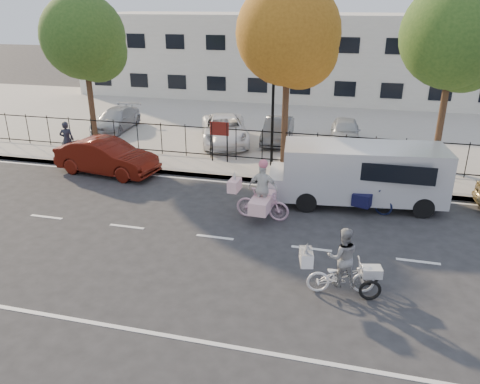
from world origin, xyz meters
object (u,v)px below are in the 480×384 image
(zebra_trike, at_px, (342,268))
(lot_car_a, at_px, (116,119))
(pedestrian, at_px, (67,140))
(lamppost, at_px, (273,98))
(bull_bike, at_px, (367,190))
(unicorn_bike, at_px, (262,197))
(red_sedan, at_px, (107,157))
(lot_car_b, at_px, (225,130))
(lot_car_c, at_px, (278,130))
(lot_car_d, at_px, (345,131))
(white_van, at_px, (360,172))

(zebra_trike, height_order, lot_car_a, zebra_trike)
(pedestrian, relative_size, lot_car_a, 0.42)
(lamppost, bearing_deg, bull_bike, -41.87)
(unicorn_bike, relative_size, bull_bike, 0.98)
(lamppost, height_order, unicorn_bike, lamppost)
(red_sedan, distance_m, lot_car_b, 6.43)
(zebra_trike, height_order, bull_bike, bull_bike)
(lot_car_b, bearing_deg, zebra_trike, -80.81)
(lot_car_b, bearing_deg, lot_car_a, 151.88)
(lot_car_b, xyz_separation_m, lot_car_c, (2.59, 0.78, -0.06))
(lot_car_c, bearing_deg, lot_car_b, -165.27)
(zebra_trike, distance_m, bull_bike, 5.29)
(bull_bike, distance_m, pedestrian, 13.44)
(unicorn_bike, distance_m, lot_car_b, 8.86)
(red_sedan, distance_m, lot_car_c, 8.71)
(lot_car_b, bearing_deg, lamppost, -64.33)
(unicorn_bike, relative_size, red_sedan, 0.47)
(unicorn_bike, bearing_deg, lot_car_a, 52.24)
(zebra_trike, relative_size, pedestrian, 1.22)
(lot_car_a, relative_size, lot_car_b, 0.83)
(lot_car_c, xyz_separation_m, lot_car_d, (3.33, 0.68, 0.00))
(lamppost, xyz_separation_m, lot_car_b, (-2.97, 2.98, -2.29))
(red_sedan, relative_size, pedestrian, 2.62)
(white_van, relative_size, lot_car_b, 1.31)
(red_sedan, bearing_deg, pedestrian, 75.30)
(white_van, relative_size, lot_car_d, 1.76)
(lot_car_d, bearing_deg, zebra_trike, -90.83)
(unicorn_bike, height_order, pedestrian, unicorn_bike)
(bull_bike, xyz_separation_m, white_van, (-0.28, 0.59, 0.42))
(red_sedan, xyz_separation_m, pedestrian, (-2.58, 1.11, 0.27))
(zebra_trike, relative_size, red_sedan, 0.47)
(white_van, distance_m, red_sedan, 10.40)
(lot_car_b, distance_m, lot_car_c, 2.70)
(pedestrian, xyz_separation_m, lot_car_b, (6.24, 4.17, -0.18))
(lot_car_a, bearing_deg, white_van, -30.53)
(unicorn_bike, distance_m, red_sedan, 7.79)
(red_sedan, relative_size, lot_car_c, 1.21)
(zebra_trike, xyz_separation_m, white_van, (0.30, 5.84, 0.51))
(lot_car_b, bearing_deg, unicorn_bike, -85.32)
(unicorn_bike, xyz_separation_m, red_sedan, (-7.26, 2.82, -0.05))
(bull_bike, height_order, lot_car_b, bull_bike)
(lot_car_d, bearing_deg, lot_car_b, -169.14)
(bull_bike, relative_size, pedestrian, 1.26)
(red_sedan, bearing_deg, lamppost, -62.33)
(bull_bike, xyz_separation_m, red_sedan, (-10.65, 1.29, -0.04))
(bull_bike, relative_size, lot_car_c, 0.58)
(lamppost, distance_m, lot_car_d, 5.82)
(unicorn_bike, bearing_deg, pedestrian, 72.34)
(unicorn_bike, height_order, lot_car_d, unicorn_bike)
(white_van, distance_m, lot_car_c, 7.92)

